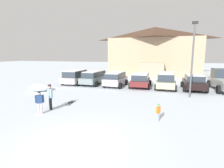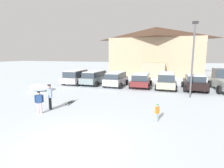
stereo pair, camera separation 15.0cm
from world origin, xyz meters
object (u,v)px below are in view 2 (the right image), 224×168
object	(u,v)px
parked_silver_wagon	(116,79)
skier_child_in_orange_jacket	(157,112)
parked_beige_suv	(166,80)
plowed_snow_pile	(40,87)
ski_lodge	(155,51)
parked_black_sedan	(194,82)
lamp_post	(193,56)
parked_maroon_van	(141,80)
skier_adult_in_blue_parka	(50,95)
parked_grey_wagon	(95,77)
skier_teen_in_navy_coat	(39,101)
parked_white_suv	(76,77)
pair_of_skis	(70,103)

from	to	relation	value
parked_silver_wagon	skier_child_in_orange_jacket	world-z (taller)	parked_silver_wagon
parked_beige_suv	plowed_snow_pile	xyz separation A→B (m)	(-12.12, -4.93, -0.57)
parked_beige_suv	skier_child_in_orange_jacket	world-z (taller)	parked_beige_suv
ski_lodge	parked_beige_suv	size ratio (longest dim) A/B	3.46
ski_lodge	skier_child_in_orange_jacket	world-z (taller)	ski_lodge
parked_black_sedan	lamp_post	world-z (taller)	lamp_post
parked_black_sedan	lamp_post	xyz separation A→B (m)	(-0.78, -3.51, 2.64)
parked_maroon_van	skier_adult_in_blue_parka	xyz separation A→B (m)	(-4.64, -9.84, 0.10)
ski_lodge	parked_maroon_van	size ratio (longest dim) A/B	3.95
parked_grey_wagon	skier_teen_in_navy_coat	world-z (taller)	parked_grey_wagon
parked_white_suv	pair_of_skis	distance (m)	8.99
parked_black_sedan	plowed_snow_pile	world-z (taller)	parked_black_sedan
parked_silver_wagon	plowed_snow_pile	xyz separation A→B (m)	(-6.60, -4.74, -0.53)
ski_lodge	skier_teen_in_navy_coat	size ratio (longest dim) A/B	11.49
parked_white_suv	parked_black_sedan	size ratio (longest dim) A/B	1.10
parked_white_suv	parked_silver_wagon	bearing A→B (deg)	-1.70
pair_of_skis	parked_maroon_van	bearing A→B (deg)	62.83
parked_grey_wagon	parked_maroon_van	xyz separation A→B (m)	(5.68, -0.26, -0.05)
parked_maroon_van	lamp_post	world-z (taller)	lamp_post
parked_silver_wagon	plowed_snow_pile	bearing A→B (deg)	-144.31
plowed_snow_pile	parked_black_sedan	bearing A→B (deg)	18.26
skier_adult_in_blue_parka	skier_child_in_orange_jacket	bearing A→B (deg)	-1.73
parked_black_sedan	pair_of_skis	size ratio (longest dim) A/B	3.12
skier_child_in_orange_jacket	ski_lodge	bearing A→B (deg)	94.02
parked_black_sedan	skier_teen_in_navy_coat	bearing A→B (deg)	-133.32
parked_white_suv	lamp_post	size ratio (longest dim) A/B	0.75
parked_grey_wagon	ski_lodge	bearing A→B (deg)	67.01
ski_lodge	lamp_post	world-z (taller)	ski_lodge
skier_child_in_orange_jacket	lamp_post	world-z (taller)	lamp_post
skier_teen_in_navy_coat	pair_of_skis	size ratio (longest dim) A/B	1.04
skier_adult_in_blue_parka	lamp_post	xyz separation A→B (m)	(9.29, 6.28, 2.52)
parked_silver_wagon	skier_adult_in_blue_parka	xyz separation A→B (m)	(-1.80, -9.62, 0.07)
parked_grey_wagon	parked_maroon_van	world-z (taller)	parked_grey_wagon
parked_silver_wagon	skier_teen_in_navy_coat	world-z (taller)	parked_silver_wagon
parked_maroon_van	parked_silver_wagon	bearing A→B (deg)	-175.52
parked_grey_wagon	lamp_post	bearing A→B (deg)	-20.32
parked_beige_suv	lamp_post	xyz separation A→B (m)	(1.96, -3.53, 2.54)
parked_beige_suv	pair_of_skis	size ratio (longest dim) A/B	3.44
parked_grey_wagon	parked_silver_wagon	bearing A→B (deg)	-9.69
parked_maroon_van	skier_child_in_orange_jacket	xyz separation A→B (m)	(2.25, -10.05, -0.29)
parked_silver_wagon	pair_of_skis	xyz separation A→B (m)	(-1.33, -7.90, -0.85)
parked_silver_wagon	pair_of_skis	world-z (taller)	parked_silver_wagon
parked_silver_wagon	plowed_snow_pile	world-z (taller)	parked_silver_wagon
parked_maroon_van	parked_black_sedan	xyz separation A→B (m)	(5.43, -0.06, -0.03)
parked_grey_wagon	pair_of_skis	distance (m)	8.56
ski_lodge	parked_beige_suv	xyz separation A→B (m)	(2.19, -14.88, -3.45)
lamp_post	parked_white_suv	bearing A→B (deg)	164.62
skier_teen_in_navy_coat	pair_of_skis	world-z (taller)	skier_teen_in_navy_coat
parked_silver_wagon	plowed_snow_pile	distance (m)	8.14
parked_black_sedan	ski_lodge	bearing A→B (deg)	108.31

